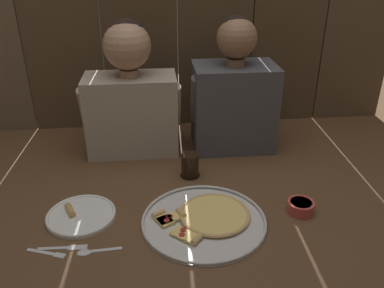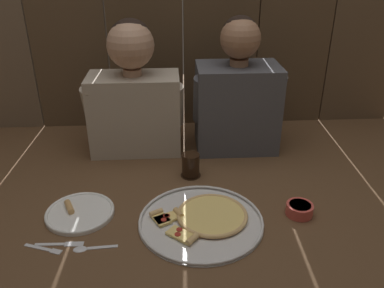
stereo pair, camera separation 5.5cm
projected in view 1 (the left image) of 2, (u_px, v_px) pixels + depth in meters
The scene contains 10 objects.
ground_plane at pixel (193, 199), 1.49m from camera, with size 3.20×3.20×0.00m, color brown.
pizza_tray at pixel (206, 219), 1.36m from camera, with size 0.43×0.43×0.03m.
dinner_plate at pixel (81, 215), 1.38m from camera, with size 0.24×0.24×0.03m.
drinking_glass at pixel (190, 165), 1.62m from camera, with size 0.08×0.08×0.10m.
dipping_bowl at pixel (301, 206), 1.41m from camera, with size 0.09×0.09×0.04m.
table_fork at pixel (48, 253), 1.22m from camera, with size 0.13×0.06×0.01m.
table_knife at pixel (63, 248), 1.24m from camera, with size 0.16×0.02×0.01m.
table_spoon at pixel (91, 251), 1.23m from camera, with size 0.14×0.03×0.01m.
diner_left at pixel (131, 94), 1.72m from camera, with size 0.43×0.21×0.59m.
diner_right at pixel (234, 93), 1.77m from camera, with size 0.40×0.24×0.60m.
Camera 1 is at (-0.13, -1.23, 0.85)m, focal length 37.12 mm.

